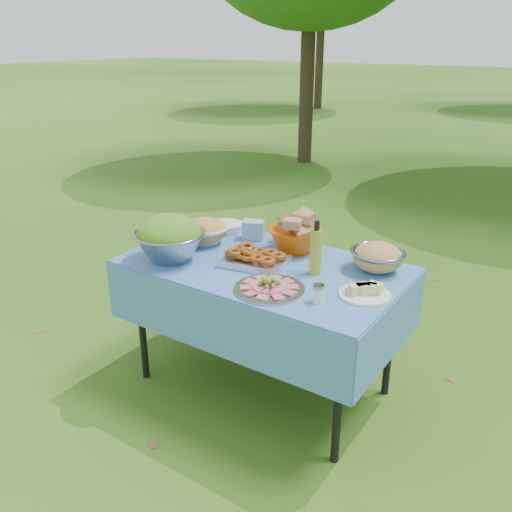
% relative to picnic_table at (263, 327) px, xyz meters
% --- Properties ---
extents(ground, '(80.00, 80.00, 0.00)m').
position_rel_picnic_table_xyz_m(ground, '(0.00, 0.00, -0.38)').
color(ground, '#173B0A').
rests_on(ground, ground).
extents(picnic_table, '(1.46, 0.86, 0.76)m').
position_rel_picnic_table_xyz_m(picnic_table, '(0.00, 0.00, 0.00)').
color(picnic_table, '#84C1FF').
rests_on(picnic_table, ground).
extents(salad_bowl, '(0.44, 0.44, 0.25)m').
position_rel_picnic_table_xyz_m(salad_bowl, '(-0.45, -0.23, 0.51)').
color(salad_bowl, '#919399').
rests_on(salad_bowl, picnic_table).
extents(pasta_bowl_white, '(0.32, 0.32, 0.15)m').
position_rel_picnic_table_xyz_m(pasta_bowl_white, '(-0.46, 0.08, 0.46)').
color(pasta_bowl_white, silver).
rests_on(pasta_bowl_white, picnic_table).
extents(plate_stack, '(0.26, 0.26, 0.05)m').
position_rel_picnic_table_xyz_m(plate_stack, '(-0.48, 0.31, 0.41)').
color(plate_stack, silver).
rests_on(plate_stack, picnic_table).
extents(wipes_box, '(0.15, 0.13, 0.11)m').
position_rel_picnic_table_xyz_m(wipes_box, '(-0.26, 0.29, 0.44)').
color(wipes_box, '#7DB0D3').
rests_on(wipes_box, picnic_table).
extents(sanitizer_bottle, '(0.07, 0.07, 0.16)m').
position_rel_picnic_table_xyz_m(sanitizer_bottle, '(-0.11, 0.36, 0.46)').
color(sanitizer_bottle, '#FBA3BC').
rests_on(sanitizer_bottle, picnic_table).
extents(bread_bowl, '(0.33, 0.33, 0.20)m').
position_rel_picnic_table_xyz_m(bread_bowl, '(0.04, 0.27, 0.48)').
color(bread_bowl, '#D34F04').
rests_on(bread_bowl, picnic_table).
extents(pasta_bowl_steel, '(0.33, 0.33, 0.15)m').
position_rel_picnic_table_xyz_m(pasta_bowl_steel, '(0.53, 0.26, 0.45)').
color(pasta_bowl_steel, '#919399').
rests_on(pasta_bowl_steel, picnic_table).
extents(fried_tray, '(0.37, 0.29, 0.08)m').
position_rel_picnic_table_xyz_m(fried_tray, '(-0.03, -0.03, 0.42)').
color(fried_tray, silver).
rests_on(fried_tray, picnic_table).
extents(charcuterie_platter, '(0.42, 0.42, 0.08)m').
position_rel_picnic_table_xyz_m(charcuterie_platter, '(0.20, -0.25, 0.42)').
color(charcuterie_platter, '#A4A5AB').
rests_on(charcuterie_platter, picnic_table).
extents(oil_bottle, '(0.07, 0.07, 0.28)m').
position_rel_picnic_table_xyz_m(oil_bottle, '(0.28, 0.05, 0.52)').
color(oil_bottle, '#9FAD2A').
rests_on(oil_bottle, picnic_table).
extents(cheese_plate, '(0.31, 0.31, 0.07)m').
position_rel_picnic_table_xyz_m(cheese_plate, '(0.60, -0.05, 0.41)').
color(cheese_plate, silver).
rests_on(cheese_plate, picnic_table).
extents(shaker, '(0.07, 0.07, 0.09)m').
position_rel_picnic_table_xyz_m(shaker, '(0.45, -0.23, 0.42)').
color(shaker, white).
rests_on(shaker, picnic_table).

